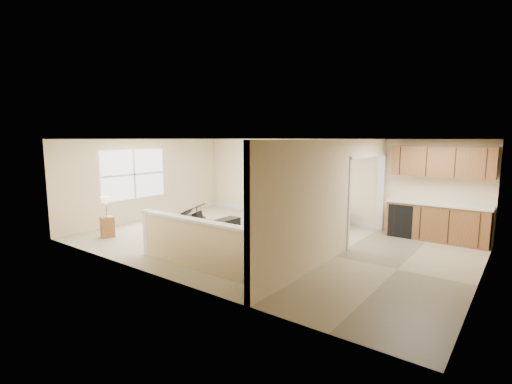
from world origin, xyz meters
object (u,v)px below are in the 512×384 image
Objects in this scene: accent_table at (289,204)px; palm_plant at (273,199)px; piano at (182,207)px; loveseat at (323,216)px; piano_bench at (227,228)px; small_plant at (345,221)px; lamp_stand at (107,220)px.

accent_table is 0.54m from palm_plant.
piano is 1.26× the size of loveseat.
accent_table reaches higher than piano_bench.
small_plant is (3.80, 2.62, -0.37)m from piano.
loveseat is 1.78m from palm_plant.
piano is at bearing 178.78° from piano_bench.
piano_bench is 0.67× the size of lamp_stand.
accent_table is at bearing 15.87° from palm_plant.
piano_bench is 2.63m from palm_plant.
palm_plant is at bearing -164.13° from accent_table.
palm_plant is 2.68× the size of small_plant.
palm_plant reaches higher than loveseat.
piano reaches higher than loveseat.
accent_table is at bearing 60.26° from lamp_stand.
loveseat is 1.27m from accent_table.
accent_table is (1.91, 2.69, -0.12)m from piano.
accent_table is at bearing 35.09° from piano.
piano is 4.03× the size of small_plant.
piano is 1.75m from piano_bench.
lamp_stand is at bearing -142.41° from piano_bench.
lamp_stand is (-2.63, -4.60, -0.03)m from accent_table.
piano is at bearing -118.92° from palm_plant.
loveseat reaches higher than small_plant.
lamp_stand is (-0.72, -1.91, -0.14)m from piano.
piano_bench is at bearing 37.59° from lamp_stand.
accent_table is 1.91m from small_plant.
piano_bench is 0.43× the size of loveseat.
loveseat is at bearing 48.94° from lamp_stand.
piano_bench is 0.96× the size of accent_table.
piano is 1.50× the size of palm_plant.
small_plant is at bearing 15.10° from piano.
loveseat reaches higher than piano_bench.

